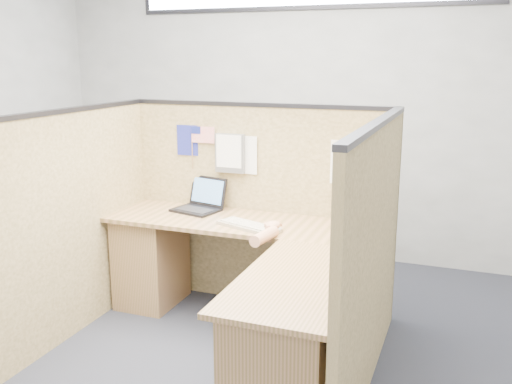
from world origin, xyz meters
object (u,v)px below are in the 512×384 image
at_px(l_desk, 246,290).
at_px(keyboard, 249,226).
at_px(mouse, 273,229).
at_px(laptop, 199,202).

distance_m(l_desk, keyboard, 0.44).
bearing_deg(keyboard, mouse, 10.37).
xyz_separation_m(l_desk, keyboard, (-0.07, 0.25, 0.35)).
xyz_separation_m(keyboard, mouse, (0.18, -0.03, 0.01)).
bearing_deg(l_desk, laptop, 136.87).
distance_m(laptop, mouse, 0.79).
xyz_separation_m(laptop, mouse, (0.71, -0.35, -0.03)).
distance_m(l_desk, laptop, 0.91).
bearing_deg(mouse, l_desk, -116.52).
relative_size(laptop, mouse, 3.37).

